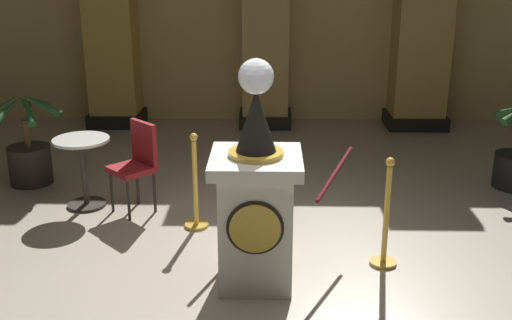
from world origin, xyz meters
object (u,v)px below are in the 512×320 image
object	(u,v)px
cafe_chair_red	(137,159)
pedestal_clock	(256,202)
cafe_table	(83,163)
stanchion_near	(385,228)
potted_palm_left	(29,153)
stanchion_far	(196,195)

from	to	relation	value
cafe_chair_red	pedestal_clock	bearing A→B (deg)	-49.46
pedestal_clock	cafe_chair_red	size ratio (longest dim) A/B	1.97
cafe_table	cafe_chair_red	world-z (taller)	cafe_chair_red
pedestal_clock	stanchion_near	bearing A→B (deg)	16.58
cafe_chair_red	potted_palm_left	bearing A→B (deg)	151.91
stanchion_far	cafe_table	xyz separation A→B (m)	(-1.26, 0.51, 0.15)
pedestal_clock	cafe_table	distance (m)	2.47
stanchion_near	potted_palm_left	world-z (taller)	potted_palm_left
pedestal_clock	stanchion_far	world-z (taller)	pedestal_clock
stanchion_far	cafe_table	distance (m)	1.36
pedestal_clock	cafe_chair_red	distance (m)	1.97
cafe_table	stanchion_far	bearing A→B (deg)	-21.99
stanchion_near	cafe_chair_red	distance (m)	2.68
stanchion_far	potted_palm_left	world-z (taller)	potted_palm_left
stanchion_near	cafe_table	bearing A→B (deg)	157.34
stanchion_near	potted_palm_left	size ratio (longest dim) A/B	0.88
stanchion_far	cafe_table	world-z (taller)	stanchion_far
pedestal_clock	cafe_table	xyz separation A→B (m)	(-1.88, 1.59, -0.24)
stanchion_near	cafe_table	distance (m)	3.26
potted_palm_left	cafe_chair_red	xyz separation A→B (m)	(1.45, -0.77, 0.20)
pedestal_clock	cafe_chair_red	bearing A→B (deg)	130.54
cafe_chair_red	stanchion_near	bearing A→B (deg)	-25.74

